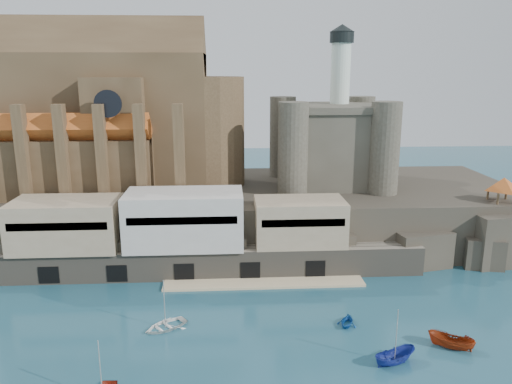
{
  "coord_description": "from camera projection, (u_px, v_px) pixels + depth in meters",
  "views": [
    {
      "loc": [
        -3.32,
        -51.13,
        31.35
      ],
      "look_at": [
        1.61,
        32.0,
        10.76
      ],
      "focal_mm": 35.0,
      "sensor_mm": 36.0,
      "label": 1
    }
  ],
  "objects": [
    {
      "name": "ground",
      "position": [
        258.0,
        350.0,
        57.26
      ],
      "size": [
        300.0,
        300.0,
        0.0
      ],
      "primitive_type": "plane",
      "color": "#1A4658",
      "rests_on": "ground"
    },
    {
      "name": "promontory",
      "position": [
        244.0,
        213.0,
        94.22
      ],
      "size": [
        100.0,
        36.0,
        10.0
      ],
      "color": "#2A261F",
      "rests_on": "ground"
    },
    {
      "name": "quay",
      "position": [
        184.0,
        236.0,
        77.58
      ],
      "size": [
        70.0,
        12.0,
        13.05
      ],
      "color": "#6D6557",
      "rests_on": "ground"
    },
    {
      "name": "church",
      "position": [
        112.0,
        121.0,
        91.13
      ],
      "size": [
        47.0,
        25.93,
        30.51
      ],
      "color": "#493622",
      "rests_on": "promontory"
    },
    {
      "name": "castle_keep",
      "position": [
        330.0,
        140.0,
        93.6
      ],
      "size": [
        21.2,
        21.2,
        29.3
      ],
      "color": "#434035",
      "rests_on": "promontory"
    },
    {
      "name": "rock_outcrop",
      "position": [
        498.0,
        236.0,
        83.75
      ],
      "size": [
        14.5,
        10.5,
        8.7
      ],
      "color": "#2A261F",
      "rests_on": "ground"
    },
    {
      "name": "pavilion",
      "position": [
        503.0,
        186.0,
        81.82
      ],
      "size": [
        6.4,
        6.4,
        5.4
      ],
      "color": "#493622",
      "rests_on": "rock_outcrop"
    },
    {
      "name": "boat_2",
      "position": [
        394.0,
        363.0,
        54.67
      ],
      "size": [
        2.56,
        2.53,
        5.16
      ],
      "primitive_type": "imported",
      "rotation": [
        0.0,
        0.0,
        1.94
      ],
      "color": "navy",
      "rests_on": "ground"
    },
    {
      "name": "boat_5",
      "position": [
        450.0,
        348.0,
        57.66
      ],
      "size": [
        2.72,
        2.69,
        5.23
      ],
      "primitive_type": "imported",
      "rotation": [
        0.0,
        0.0,
        4.22
      ],
      "color": "maroon",
      "rests_on": "ground"
    },
    {
      "name": "boat_6",
      "position": [
        166.0,
        328.0,
        62.13
      ],
      "size": [
        3.26,
        3.86,
        5.53
      ],
      "primitive_type": "imported",
      "rotation": [
        0.0,
        0.0,
        5.35
      ],
      "color": "white",
      "rests_on": "ground"
    },
    {
      "name": "boat_7",
      "position": [
        347.0,
        325.0,
        62.81
      ],
      "size": [
        3.45,
        2.93,
        3.42
      ],
      "primitive_type": "imported",
      "rotation": [
        0.0,
        0.0,
        5.82
      ],
      "color": "#114B9F",
      "rests_on": "ground"
    }
  ]
}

